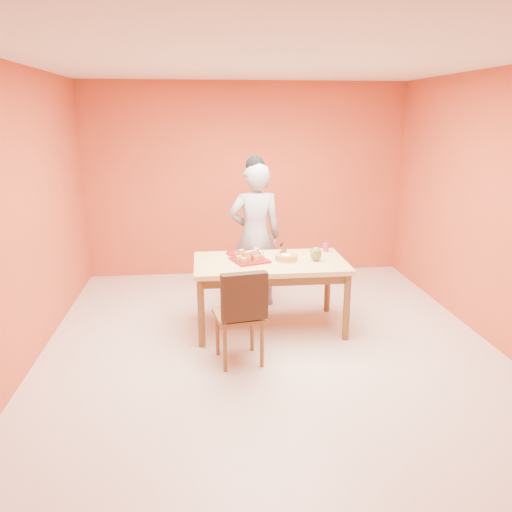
{
  "coord_description": "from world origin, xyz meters",
  "views": [
    {
      "loc": [
        -0.64,
        -4.55,
        2.25
      ],
      "look_at": [
        -0.1,
        0.3,
        0.87
      ],
      "focal_mm": 35.0,
      "sensor_mm": 36.0,
      "label": 1
    }
  ],
  "objects": [
    {
      "name": "pastry_pile",
      "position": [
        -0.15,
        0.49,
        0.83
      ],
      "size": [
        0.31,
        0.31,
        0.1
      ],
      "primitive_type": null,
      "color": "tan",
      "rests_on": "pastry_platter"
    },
    {
      "name": "dining_table",
      "position": [
        0.06,
        0.46,
        0.67
      ],
      "size": [
        1.6,
        0.9,
        0.76
      ],
      "color": "#D7C070",
      "rests_on": "floor"
    },
    {
      "name": "sponge_cake",
      "position": [
        0.23,
        0.44,
        0.8
      ],
      "size": [
        0.31,
        0.31,
        0.05
      ],
      "primitive_type": "cylinder",
      "rotation": [
        0.0,
        0.0,
        0.35
      ],
      "color": "#C98434",
      "rests_on": "white_cake_plate"
    },
    {
      "name": "red_dinner_plate",
      "position": [
        -0.25,
        0.79,
        0.77
      ],
      "size": [
        0.33,
        0.33,
        0.02
      ],
      "primitive_type": "cylinder",
      "rotation": [
        0.0,
        0.0,
        0.34
      ],
      "color": "maroon",
      "rests_on": "dining_table"
    },
    {
      "name": "white_cake_plate",
      "position": [
        0.23,
        0.44,
        0.77
      ],
      "size": [
        0.31,
        0.31,
        0.01
      ],
      "primitive_type": "cylinder",
      "rotation": [
        0.0,
        0.0,
        -0.22
      ],
      "color": "white",
      "rests_on": "dining_table"
    },
    {
      "name": "ceiling",
      "position": [
        0.0,
        0.0,
        2.7
      ],
      "size": [
        5.0,
        5.0,
        0.0
      ],
      "primitive_type": "plane",
      "rotation": [
        3.14,
        0.0,
        0.0
      ],
      "color": "silver",
      "rests_on": "wall_back"
    },
    {
      "name": "wall_right",
      "position": [
        2.25,
        0.0,
        1.35
      ],
      "size": [
        0.0,
        5.0,
        5.0
      ],
      "primitive_type": "plane",
      "rotation": [
        1.57,
        0.0,
        -1.57
      ],
      "color": "#CD4F2F",
      "rests_on": "floor"
    },
    {
      "name": "magenta_glass",
      "position": [
        0.74,
        0.77,
        0.81
      ],
      "size": [
        0.08,
        0.08,
        0.09
      ],
      "primitive_type": "cylinder",
      "rotation": [
        0.0,
        0.0,
        -0.23
      ],
      "color": "#C01C5C",
      "rests_on": "dining_table"
    },
    {
      "name": "dining_chair",
      "position": [
        -0.33,
        -0.29,
        0.49
      ],
      "size": [
        0.5,
        0.56,
        0.94
      ],
      "rotation": [
        0.0,
        0.0,
        0.16
      ],
      "color": "brown",
      "rests_on": "floor"
    },
    {
      "name": "wall_back",
      "position": [
        0.0,
        2.5,
        1.35
      ],
      "size": [
        4.5,
        0.0,
        4.5
      ],
      "primitive_type": "plane",
      "rotation": [
        1.57,
        0.0,
        0.0
      ],
      "color": "#CD4F2F",
      "rests_on": "floor"
    },
    {
      "name": "cake_server",
      "position": [
        0.24,
        0.62,
        0.83
      ],
      "size": [
        0.15,
        0.29,
        0.01
      ],
      "primitive_type": "cube",
      "rotation": [
        0.0,
        0.0,
        -0.34
      ],
      "color": "silver",
      "rests_on": "sponge_cake"
    },
    {
      "name": "floor",
      "position": [
        0.0,
        0.0,
        0.0
      ],
      "size": [
        5.0,
        5.0,
        0.0
      ],
      "primitive_type": "plane",
      "color": "beige",
      "rests_on": "ground"
    },
    {
      "name": "person",
      "position": [
        -0.01,
        1.2,
        0.86
      ],
      "size": [
        0.65,
        0.45,
        1.72
      ],
      "primitive_type": "imported",
      "rotation": [
        0.0,
        0.0,
        3.2
      ],
      "color": "gray",
      "rests_on": "floor"
    },
    {
      "name": "checker_tin",
      "position": [
        0.6,
        0.77,
        0.77
      ],
      "size": [
        0.11,
        0.11,
        0.03
      ],
      "primitive_type": "cylinder",
      "rotation": [
        0.0,
        0.0,
        0.28
      ],
      "color": "#39220F",
      "rests_on": "dining_table"
    },
    {
      "name": "wall_left",
      "position": [
        -2.25,
        0.0,
        1.35
      ],
      "size": [
        0.0,
        5.0,
        5.0
      ],
      "primitive_type": "plane",
      "rotation": [
        1.57,
        0.0,
        1.57
      ],
      "color": "#CD4F2F",
      "rests_on": "floor"
    },
    {
      "name": "pastry_platter",
      "position": [
        -0.15,
        0.49,
        0.77
      ],
      "size": [
        0.44,
        0.44,
        0.02
      ],
      "primitive_type": "cube",
      "rotation": [
        0.0,
        0.0,
        0.33
      ],
      "color": "maroon",
      "rests_on": "dining_table"
    },
    {
      "name": "egg_ornament",
      "position": [
        0.55,
        0.41,
        0.84
      ],
      "size": [
        0.15,
        0.13,
        0.15
      ],
      "primitive_type": "ellipsoid",
      "rotation": [
        0.0,
        0.0,
        0.33
      ],
      "color": "olive",
      "rests_on": "dining_table"
    }
  ]
}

